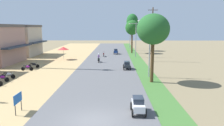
# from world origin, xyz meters

# --- Properties ---
(ground_plane) EXTENTS (180.00, 180.00, 0.00)m
(ground_plane) POSITION_xyz_m (0.00, 0.00, 0.00)
(ground_plane) COLOR #7A6B4C
(road_strip) EXTENTS (9.00, 140.00, 0.08)m
(road_strip) POSITION_xyz_m (0.00, 0.00, 0.04)
(road_strip) COLOR #565659
(road_strip) RESTS_ON ground
(median_strip) EXTENTS (2.40, 140.00, 0.06)m
(median_strip) POSITION_xyz_m (5.70, 0.00, 0.03)
(median_strip) COLOR #3D6B2D
(median_strip) RESTS_ON ground
(shophouse_far) EXTENTS (8.63, 8.62, 6.90)m
(shophouse_far) POSITION_xyz_m (-19.97, 34.07, 3.46)
(shophouse_far) COLOR #C6B299
(shophouse_far) RESTS_ON ground
(parked_motorbike_third) EXTENTS (1.80, 0.54, 0.94)m
(parked_motorbike_third) POSITION_xyz_m (-11.85, 10.54, 0.55)
(parked_motorbike_third) COLOR black
(parked_motorbike_third) RESTS_ON dirt_shoulder
(parked_motorbike_fourth) EXTENTS (1.80, 0.54, 0.94)m
(parked_motorbike_fourth) POSITION_xyz_m (-11.90, 12.16, 0.55)
(parked_motorbike_fourth) COLOR black
(parked_motorbike_fourth) RESTS_ON dirt_shoulder
(parked_motorbike_fifth) EXTENTS (1.80, 0.54, 0.94)m
(parked_motorbike_fifth) POSITION_xyz_m (-11.53, 17.12, 0.55)
(parked_motorbike_fifth) COLOR black
(parked_motorbike_fifth) RESTS_ON dirt_shoulder
(parked_motorbike_sixth) EXTENTS (1.80, 0.54, 0.94)m
(parked_motorbike_sixth) POSITION_xyz_m (-11.39, 19.29, 0.55)
(parked_motorbike_sixth) COLOR black
(parked_motorbike_sixth) RESTS_ON dirt_shoulder
(street_signboard) EXTENTS (0.06, 1.30, 1.50)m
(street_signboard) POSITION_xyz_m (-5.75, 1.42, 1.11)
(street_signboard) COLOR #262628
(street_signboard) RESTS_ON dirt_shoulder
(vendor_umbrella) EXTENTS (2.20, 2.20, 2.52)m
(vendor_umbrella) POSITION_xyz_m (-8.78, 28.03, 2.31)
(vendor_umbrella) COLOR #99999E
(vendor_umbrella) RESTS_ON dirt_shoulder
(median_tree_nearest) EXTENTS (3.71, 3.71, 7.87)m
(median_tree_nearest) POSITION_xyz_m (5.74, 10.84, 6.13)
(median_tree_nearest) COLOR #4C351E
(median_tree_nearest) RESTS_ON median_strip
(median_tree_second) EXTENTS (3.31, 3.31, 8.03)m
(median_tree_second) POSITION_xyz_m (5.51, 39.20, 6.23)
(median_tree_second) COLOR #4C351E
(median_tree_second) RESTS_ON median_strip
(median_tree_third) EXTENTS (3.12, 3.12, 9.88)m
(median_tree_third) POSITION_xyz_m (5.97, 45.12, 7.83)
(median_tree_third) COLOR #4C351E
(median_tree_third) RESTS_ON median_strip
(streetlamp_near) EXTENTS (3.16, 0.20, 7.33)m
(streetlamp_near) POSITION_xyz_m (5.80, 13.42, 4.31)
(streetlamp_near) COLOR gray
(streetlamp_near) RESTS_ON median_strip
(streetlamp_mid) EXTENTS (3.16, 0.20, 7.23)m
(streetlamp_mid) POSITION_xyz_m (5.80, 32.20, 4.26)
(streetlamp_mid) COLOR gray
(streetlamp_mid) RESTS_ON median_strip
(streetlamp_far) EXTENTS (3.16, 0.20, 8.30)m
(streetlamp_far) POSITION_xyz_m (5.80, 51.18, 4.81)
(streetlamp_far) COLOR gray
(streetlamp_far) RESTS_ON median_strip
(utility_pole_near) EXTENTS (1.80, 0.20, 9.98)m
(utility_pole_near) POSITION_xyz_m (8.29, 26.48, 5.18)
(utility_pole_near) COLOR brown
(utility_pole_near) RESTS_ON ground
(car_hatchback_white) EXTENTS (1.04, 2.00, 1.23)m
(car_hatchback_white) POSITION_xyz_m (3.19, 1.53, 0.75)
(car_hatchback_white) COLOR silver
(car_hatchback_white) RESTS_ON road_strip
(car_sedan_charcoal) EXTENTS (1.10, 2.26, 1.19)m
(car_sedan_charcoal) POSITION_xyz_m (3.22, 18.50, 0.74)
(car_sedan_charcoal) COLOR #282D33
(car_sedan_charcoal) RESTS_ON road_strip
(car_hatchback_blue) EXTENTS (1.04, 2.00, 1.23)m
(car_hatchback_blue) POSITION_xyz_m (1.55, 36.94, 0.75)
(car_hatchback_blue) COLOR navy
(car_hatchback_blue) RESTS_ON road_strip
(motorbike_foreground_rider) EXTENTS (0.54, 1.80, 1.66)m
(motorbike_foreground_rider) POSITION_xyz_m (-1.57, 24.79, 0.86)
(motorbike_foreground_rider) COLOR black
(motorbike_foreground_rider) RESTS_ON road_strip
(motorbike_ahead_second) EXTENTS (0.54, 1.80, 0.94)m
(motorbike_ahead_second) POSITION_xyz_m (-1.11, 32.55, 0.57)
(motorbike_ahead_second) COLOR black
(motorbike_ahead_second) RESTS_ON road_strip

